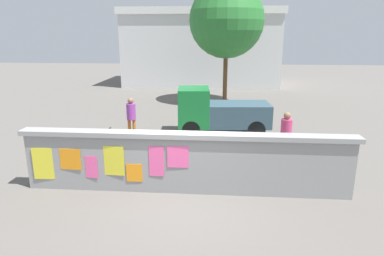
% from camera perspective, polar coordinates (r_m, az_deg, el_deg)
% --- Properties ---
extents(ground, '(60.00, 60.00, 0.00)m').
position_cam_1_polar(ground, '(16.43, 1.72, 1.77)').
color(ground, '#605B56').
extents(poster_wall, '(8.37, 0.42, 1.56)m').
position_cam_1_polar(poster_wall, '(8.56, -1.15, -5.70)').
color(poster_wall, gray).
rests_on(poster_wall, ground).
extents(auto_rickshaw_truck, '(3.71, 1.77, 1.85)m').
position_cam_1_polar(auto_rickshaw_truck, '(13.60, 4.47, 2.71)').
color(auto_rickshaw_truck, black).
rests_on(auto_rickshaw_truck, ground).
extents(motorcycle, '(1.90, 0.56, 0.87)m').
position_cam_1_polar(motorcycle, '(11.50, -10.90, -2.18)').
color(motorcycle, black).
rests_on(motorcycle, ground).
extents(bicycle_near, '(1.70, 0.44, 0.95)m').
position_cam_1_polar(bicycle_near, '(10.22, 8.64, -4.93)').
color(bicycle_near, black).
rests_on(bicycle_near, ground).
extents(person_walking, '(0.47, 0.47, 1.62)m').
position_cam_1_polar(person_walking, '(10.83, 15.49, -0.69)').
color(person_walking, yellow).
rests_on(person_walking, ground).
extents(person_bystander, '(0.38, 0.38, 1.62)m').
position_cam_1_polar(person_bystander, '(12.93, -10.15, 2.23)').
color(person_bystander, '#BF6626').
rests_on(person_bystander, ground).
extents(tree_roadside, '(4.19, 4.19, 6.72)m').
position_cam_1_polar(tree_roadside, '(19.90, 5.83, 17.51)').
color(tree_roadside, brown).
rests_on(tree_roadside, ground).
extents(building_background, '(11.92, 6.56, 5.73)m').
position_cam_1_polar(building_background, '(27.86, 1.66, 13.42)').
color(building_background, silver).
rests_on(building_background, ground).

